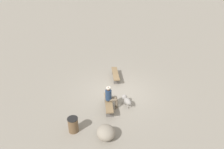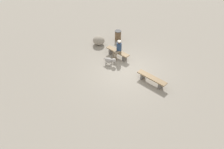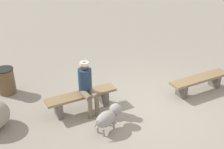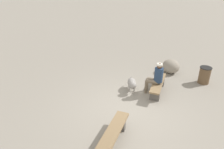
{
  "view_description": "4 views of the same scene",
  "coord_description": "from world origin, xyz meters",
  "px_view_note": "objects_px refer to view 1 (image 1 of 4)",
  "views": [
    {
      "loc": [
        10.53,
        0.76,
        6.92
      ],
      "look_at": [
        -1.19,
        -0.56,
        0.56
      ],
      "focal_mm": 33.45,
      "sensor_mm": 36.0,
      "label": 1
    },
    {
      "loc": [
        -7.99,
        7.0,
        8.35
      ],
      "look_at": [
        -0.57,
        1.65,
        0.88
      ],
      "focal_mm": 34.64,
      "sensor_mm": 36.0,
      "label": 2
    },
    {
      "loc": [
        2.59,
        5.39,
        3.96
      ],
      "look_at": [
        0.77,
        -0.75,
        0.7
      ],
      "focal_mm": 44.34,
      "sensor_mm": 36.0,
      "label": 3
    },
    {
      "loc": [
        -5.23,
        -2.63,
        4.18
      ],
      "look_at": [
        1.34,
        1.53,
        0.4
      ],
      "focal_mm": 32.36,
      "sensor_mm": 36.0,
      "label": 4
    }
  ],
  "objects_px": {
    "bench_left": "(115,75)",
    "seated_person": "(110,96)",
    "dog": "(127,100)",
    "trash_bin": "(73,125)",
    "boulder": "(106,133)",
    "bench_right": "(109,104)"
  },
  "relations": [
    {
      "from": "boulder",
      "to": "dog",
      "type": "bearing_deg",
      "value": 162.9
    },
    {
      "from": "trash_bin",
      "to": "dog",
      "type": "bearing_deg",
      "value": 134.12
    },
    {
      "from": "dog",
      "to": "trash_bin",
      "type": "xyz_separation_m",
      "value": [
        2.26,
        -2.33,
        0.04
      ]
    },
    {
      "from": "seated_person",
      "to": "dog",
      "type": "bearing_deg",
      "value": 96.01
    },
    {
      "from": "seated_person",
      "to": "boulder",
      "type": "relative_size",
      "value": 1.51
    },
    {
      "from": "seated_person",
      "to": "boulder",
      "type": "distance_m",
      "value": 2.27
    },
    {
      "from": "boulder",
      "to": "bench_right",
      "type": "bearing_deg",
      "value": -176.03
    },
    {
      "from": "dog",
      "to": "bench_left",
      "type": "bearing_deg",
      "value": -16.35
    },
    {
      "from": "bench_right",
      "to": "trash_bin",
      "type": "relative_size",
      "value": 2.47
    },
    {
      "from": "seated_person",
      "to": "trash_bin",
      "type": "height_order",
      "value": "seated_person"
    },
    {
      "from": "bench_left",
      "to": "seated_person",
      "type": "relative_size",
      "value": 1.45
    },
    {
      "from": "dog",
      "to": "trash_bin",
      "type": "bearing_deg",
      "value": 100.49
    },
    {
      "from": "bench_right",
      "to": "dog",
      "type": "relative_size",
      "value": 2.4
    },
    {
      "from": "boulder",
      "to": "seated_person",
      "type": "bearing_deg",
      "value": -177.96
    },
    {
      "from": "bench_left",
      "to": "seated_person",
      "type": "distance_m",
      "value": 3.2
    },
    {
      "from": "bench_right",
      "to": "seated_person",
      "type": "bearing_deg",
      "value": 142.0
    },
    {
      "from": "dog",
      "to": "trash_bin",
      "type": "distance_m",
      "value": 3.25
    },
    {
      "from": "bench_left",
      "to": "seated_person",
      "type": "xyz_separation_m",
      "value": [
        3.17,
        0.03,
        0.43
      ]
    },
    {
      "from": "bench_left",
      "to": "seated_person",
      "type": "bearing_deg",
      "value": -10.75
    },
    {
      "from": "bench_left",
      "to": "trash_bin",
      "type": "height_order",
      "value": "trash_bin"
    },
    {
      "from": "bench_left",
      "to": "seated_person",
      "type": "height_order",
      "value": "seated_person"
    },
    {
      "from": "trash_bin",
      "to": "seated_person",
      "type": "bearing_deg",
      "value": 143.1
    }
  ]
}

